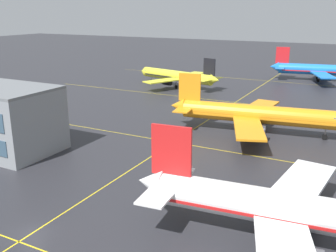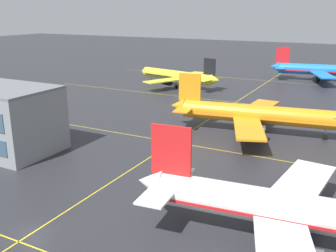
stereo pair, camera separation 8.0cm
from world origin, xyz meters
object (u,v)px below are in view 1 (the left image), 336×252
airliner_front_gate (301,212)px  airliner_second_row (257,114)px  airliner_third_row (177,76)px  airliner_far_left_stand (323,70)px

airliner_front_gate → airliner_second_row: 42.04m
airliner_front_gate → airliner_third_row: airliner_front_gate is taller
airliner_front_gate → airliner_third_row: bearing=124.4°
airliner_third_row → airliner_far_left_stand: size_ratio=0.88×
airliner_second_row → airliner_third_row: size_ratio=1.14×
airliner_third_row → airliner_far_left_stand: airliner_far_left_stand is taller
airliner_third_row → airliner_front_gate: bearing=-55.6°
airliner_third_row → airliner_second_row: bearing=-46.0°
airliner_front_gate → airliner_third_row: 95.23m
airliner_front_gate → airliner_far_left_stand: airliner_front_gate is taller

